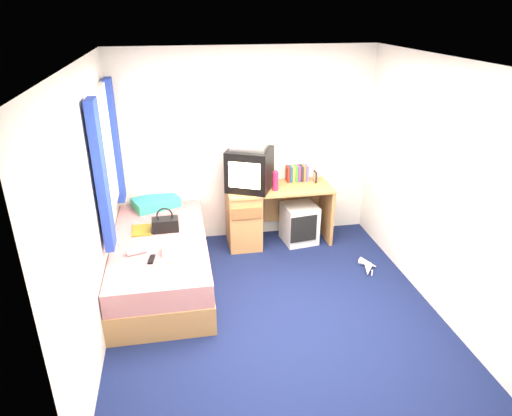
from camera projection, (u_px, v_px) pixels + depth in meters
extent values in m
plane|color=#0C1438|center=(273.00, 309.00, 4.61)|extent=(3.40, 3.40, 0.00)
plane|color=white|center=(278.00, 61.00, 3.63)|extent=(3.40, 3.40, 0.00)
plane|color=silver|center=(246.00, 147.00, 5.65)|extent=(3.20, 0.00, 3.20)
plane|color=silver|center=(340.00, 315.00, 2.59)|extent=(3.20, 0.00, 3.20)
plane|color=silver|center=(91.00, 213.00, 3.86)|extent=(0.00, 3.40, 3.40)
plane|color=silver|center=(438.00, 188.00, 4.38)|extent=(0.00, 3.40, 3.40)
cube|color=#B6834C|center=(162.00, 270.00, 5.00)|extent=(1.00, 2.00, 0.30)
cube|color=#8F5D34|center=(211.00, 285.00, 4.72)|extent=(0.02, 0.70, 0.18)
cube|color=silver|center=(160.00, 249.00, 4.89)|extent=(0.98, 1.98, 0.24)
cube|color=#1B5CAF|center=(156.00, 203.00, 5.58)|extent=(0.62, 0.51, 0.12)
cube|color=#B6834C|center=(279.00, 188.00, 5.64)|extent=(1.30, 0.55, 0.03)
cube|color=#B6834C|center=(244.00, 218.00, 5.72)|extent=(0.40, 0.52, 0.72)
cube|color=#B6834C|center=(326.00, 212.00, 5.90)|extent=(0.04, 0.52, 0.72)
cube|color=#B6834C|center=(293.00, 200.00, 6.02)|extent=(0.78, 0.03, 0.55)
cube|color=silver|center=(299.00, 223.00, 5.84)|extent=(0.45, 0.45, 0.50)
cube|color=black|center=(250.00, 169.00, 5.49)|extent=(0.65, 0.63, 0.50)
cube|color=beige|center=(244.00, 176.00, 5.29)|extent=(0.35, 0.18, 0.31)
cube|color=#B4B4B7|center=(250.00, 146.00, 5.38)|extent=(0.50, 0.43, 0.08)
cube|color=maroon|center=(288.00, 174.00, 5.78)|extent=(0.03, 0.13, 0.20)
cube|color=navy|center=(290.00, 174.00, 5.79)|extent=(0.03, 0.13, 0.20)
cube|color=gold|center=(293.00, 174.00, 5.79)|extent=(0.03, 0.13, 0.20)
cube|color=#337F33|center=(296.00, 173.00, 5.80)|extent=(0.03, 0.13, 0.20)
cube|color=#7F337F|center=(298.00, 173.00, 5.81)|extent=(0.03, 0.13, 0.20)
cube|color=#262626|center=(301.00, 173.00, 5.81)|extent=(0.03, 0.13, 0.20)
cube|color=#B26633|center=(304.00, 173.00, 5.82)|extent=(0.03, 0.13, 0.20)
cube|color=#4C4C99|center=(306.00, 173.00, 5.82)|extent=(0.03, 0.13, 0.20)
cube|color=black|center=(315.00, 177.00, 5.78)|extent=(0.02, 0.12, 0.14)
cylinder|color=#DF1F4C|center=(275.00, 181.00, 5.50)|extent=(0.07, 0.07, 0.22)
cylinder|color=silver|center=(268.00, 179.00, 5.68)|extent=(0.05, 0.05, 0.16)
cube|color=black|center=(165.00, 225.00, 4.99)|extent=(0.29, 0.17, 0.14)
torus|color=black|center=(165.00, 215.00, 4.94)|extent=(0.18, 0.02, 0.18)
cube|color=silver|center=(181.00, 246.00, 4.59)|extent=(0.38, 0.34, 0.11)
cube|color=gold|center=(142.00, 230.00, 5.01)|extent=(0.22, 0.29, 0.01)
cylinder|color=white|center=(137.00, 251.00, 4.53)|extent=(0.21, 0.12, 0.07)
cube|color=yellow|center=(168.00, 261.00, 4.40)|extent=(0.23, 0.12, 0.01)
cube|color=black|center=(152.00, 259.00, 4.43)|extent=(0.07, 0.17, 0.02)
cube|color=silver|center=(103.00, 153.00, 4.57)|extent=(0.02, 0.90, 1.10)
cube|color=white|center=(96.00, 94.00, 4.33)|extent=(0.06, 1.06, 0.08)
cube|color=white|center=(112.00, 207.00, 4.81)|extent=(0.06, 1.06, 0.08)
cube|color=navy|center=(101.00, 178.00, 4.07)|extent=(0.08, 0.24, 1.40)
cube|color=navy|center=(115.00, 142.00, 5.13)|extent=(0.08, 0.24, 1.40)
cone|color=white|center=(368.00, 264.00, 5.34)|extent=(0.21, 0.23, 0.09)
cone|color=white|center=(368.00, 270.00, 5.21)|extent=(0.18, 0.24, 0.09)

